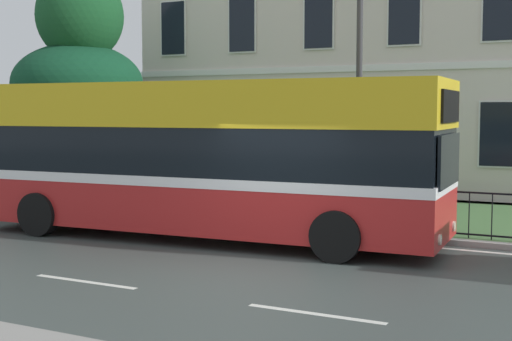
{
  "coord_description": "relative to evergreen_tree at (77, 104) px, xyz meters",
  "views": [
    {
      "loc": [
        5.59,
        -10.56,
        2.75
      ],
      "look_at": [
        -2.09,
        4.41,
        1.33
      ],
      "focal_mm": 49.93,
      "sensor_mm": 36.0,
      "label": 1
    }
  ],
  "objects": [
    {
      "name": "litter_bin",
      "position": [
        1.25,
        -2.58,
        -2.28
      ],
      "size": [
        0.56,
        0.56,
        1.13
      ],
      "color": "#23472D",
      "rests_on": "ground_plane"
    },
    {
      "name": "iron_verge_railing",
      "position": [
        8.41,
        -2.92,
        -2.35
      ],
      "size": [
        18.24,
        0.04,
        0.97
      ],
      "color": "black",
      "rests_on": "ground_plane"
    },
    {
      "name": "single_decker_bus",
      "position": [
        7.71,
        -4.87,
        -1.22
      ],
      "size": [
        10.52,
        3.17,
        3.34
      ],
      "rotation": [
        0.0,
        0.0,
        0.06
      ],
      "color": "#B12121",
      "rests_on": "ground_plane"
    },
    {
      "name": "evergreen_tree",
      "position": [
        0.0,
        0.0,
        0.0
      ],
      "size": [
        4.78,
        4.78,
        7.11
      ],
      "color": "#423328",
      "rests_on": "ground_plane"
    },
    {
      "name": "ground_plane",
      "position": [
        10.1,
        -6.13,
        -2.99
      ],
      "size": [
        60.0,
        56.0,
        0.18
      ],
      "color": "#3D4643"
    },
    {
      "name": "street_lamp_post",
      "position": [
        10.34,
        -2.3,
        1.25
      ],
      "size": [
        0.36,
        0.24,
        7.2
      ],
      "color": "#333338",
      "rests_on": "ground_plane"
    }
  ]
}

